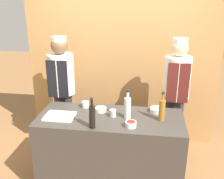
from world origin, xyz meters
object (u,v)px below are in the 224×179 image
at_px(sauce_bowl_orange, 157,110).
at_px(chef_left, 62,92).
at_px(cup_cream, 85,104).
at_px(cutting_board, 60,116).
at_px(bottle_clear, 128,107).
at_px(bottle_soy, 92,116).
at_px(sauce_bowl_red, 131,124).
at_px(chef_right, 175,97).
at_px(bottle_amber, 162,109).
at_px(sauce_bowl_purple, 101,109).
at_px(cup_steel, 113,113).

distance_m(sauce_bowl_orange, chef_left, 1.36).
bearing_deg(cup_cream, cutting_board, -126.98).
xyz_separation_m(bottle_clear, chef_left, (-0.96, 0.63, -0.11)).
relative_size(cutting_board, bottle_soy, 1.00).
relative_size(sauce_bowl_red, chef_right, 0.07).
xyz_separation_m(bottle_amber, chef_right, (0.20, 0.63, -0.09)).
distance_m(sauce_bowl_orange, bottle_soy, 0.83).
height_order(cutting_board, chef_left, chef_left).
relative_size(bottle_soy, cup_cream, 3.86).
height_order(sauce_bowl_red, sauce_bowl_purple, sauce_bowl_red).
relative_size(sauce_bowl_purple, cutting_board, 0.39).
relative_size(cup_steel, chef_left, 0.05).
distance_m(bottle_amber, cup_cream, 0.93).
relative_size(sauce_bowl_orange, bottle_soy, 0.48).
distance_m(bottle_amber, chef_right, 0.67).
bearing_deg(bottle_soy, sauce_bowl_purple, 87.81).
relative_size(sauce_bowl_purple, cup_steel, 1.58).
relative_size(bottle_clear, cup_steel, 4.01).
bearing_deg(sauce_bowl_orange, bottle_soy, -144.63).
bearing_deg(cutting_board, cup_steel, 9.21).
xyz_separation_m(sauce_bowl_red, chef_right, (0.52, 0.83, 0.00)).
xyz_separation_m(sauce_bowl_purple, cutting_board, (-0.43, -0.21, -0.02)).
height_order(cutting_board, bottle_clear, bottle_clear).
bearing_deg(cup_steel, sauce_bowl_purple, 143.52).
height_order(sauce_bowl_purple, sauce_bowl_orange, sauce_bowl_orange).
bearing_deg(sauce_bowl_purple, sauce_bowl_red, -41.20).
bearing_deg(chef_left, bottle_soy, -55.77).
relative_size(sauce_bowl_red, bottle_clear, 0.35).
height_order(bottle_soy, cup_cream, bottle_soy).
xyz_separation_m(bottle_soy, bottle_amber, (0.71, 0.27, -0.00)).
xyz_separation_m(cup_steel, chef_left, (-0.79, 0.62, -0.02)).
height_order(sauce_bowl_purple, cup_cream, cup_cream).
height_order(sauce_bowl_orange, cup_cream, cup_cream).
bearing_deg(bottle_soy, chef_left, 124.23).
distance_m(bottle_amber, cup_steel, 0.54).
height_order(sauce_bowl_orange, chef_left, chef_left).
relative_size(cup_cream, chef_left, 0.05).
bearing_deg(cup_steel, sauce_bowl_red, -44.27).
bearing_deg(bottle_soy, bottle_amber, 20.99).
bearing_deg(bottle_amber, cutting_board, -175.76).
bearing_deg(bottle_amber, sauce_bowl_red, -148.01).
height_order(bottle_soy, bottle_clear, bottle_soy).
bearing_deg(sauce_bowl_orange, chef_right, 60.55).
distance_m(cutting_board, cup_cream, 0.37).
bearing_deg(chef_right, bottle_soy, -135.16).
height_order(sauce_bowl_red, chef_right, chef_right).
relative_size(sauce_bowl_purple, bottle_clear, 0.39).
xyz_separation_m(sauce_bowl_orange, bottle_soy, (-0.67, -0.47, 0.10)).
height_order(sauce_bowl_orange, cup_steel, cup_steel).
height_order(sauce_bowl_purple, cutting_board, sauce_bowl_purple).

